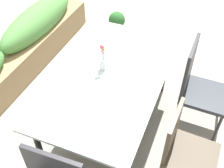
{
  "coord_description": "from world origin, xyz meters",
  "views": [
    {
      "loc": [
        -1.76,
        -0.75,
        2.38
      ],
      "look_at": [
        -0.01,
        -0.04,
        0.62
      ],
      "focal_mm": 44.3,
      "sensor_mm": 36.0,
      "label": 1
    }
  ],
  "objects_px": {
    "chair_near_left": "(184,149)",
    "potted_plant": "(117,26)",
    "dining_table": "(112,80)",
    "chair_near_right": "(198,85)",
    "planter_box": "(6,62)",
    "flower_vase": "(103,59)"
  },
  "relations": [
    {
      "from": "dining_table",
      "to": "chair_near_left",
      "type": "bearing_deg",
      "value": -116.21
    },
    {
      "from": "dining_table",
      "to": "flower_vase",
      "type": "distance_m",
      "value": 0.22
    },
    {
      "from": "chair_near_left",
      "to": "flower_vase",
      "type": "distance_m",
      "value": 1.04
    },
    {
      "from": "dining_table",
      "to": "potted_plant",
      "type": "xyz_separation_m",
      "value": [
        1.56,
        0.55,
        -0.43
      ]
    },
    {
      "from": "chair_near_left",
      "to": "planter_box",
      "type": "distance_m",
      "value": 2.28
    },
    {
      "from": "flower_vase",
      "to": "potted_plant",
      "type": "distance_m",
      "value": 1.69
    },
    {
      "from": "dining_table",
      "to": "chair_near_left",
      "type": "height_order",
      "value": "chair_near_left"
    },
    {
      "from": "chair_near_right",
      "to": "potted_plant",
      "type": "bearing_deg",
      "value": -130.31
    },
    {
      "from": "chair_near_left",
      "to": "potted_plant",
      "type": "bearing_deg",
      "value": -142.59
    },
    {
      "from": "planter_box",
      "to": "dining_table",
      "type": "bearing_deg",
      "value": -97.02
    },
    {
      "from": "chair_near_right",
      "to": "dining_table",
      "type": "bearing_deg",
      "value": -61.14
    },
    {
      "from": "planter_box",
      "to": "chair_near_right",
      "type": "bearing_deg",
      "value": -84.55
    },
    {
      "from": "chair_near_left",
      "to": "planter_box",
      "type": "height_order",
      "value": "chair_near_left"
    },
    {
      "from": "dining_table",
      "to": "chair_near_right",
      "type": "xyz_separation_m",
      "value": [
        0.39,
        -0.75,
        -0.14
      ]
    },
    {
      "from": "dining_table",
      "to": "flower_vase",
      "type": "relative_size",
      "value": 6.38
    },
    {
      "from": "potted_plant",
      "to": "chair_near_left",
      "type": "bearing_deg",
      "value": -145.7
    },
    {
      "from": "dining_table",
      "to": "planter_box",
      "type": "distance_m",
      "value": 1.49
    },
    {
      "from": "chair_near_right",
      "to": "flower_vase",
      "type": "distance_m",
      "value": 0.98
    },
    {
      "from": "chair_near_left",
      "to": "planter_box",
      "type": "bearing_deg",
      "value": -101.03
    },
    {
      "from": "chair_near_left",
      "to": "potted_plant",
      "type": "height_order",
      "value": "chair_near_left"
    },
    {
      "from": "dining_table",
      "to": "potted_plant",
      "type": "relative_size",
      "value": 3.69
    },
    {
      "from": "flower_vase",
      "to": "planter_box",
      "type": "distance_m",
      "value": 1.43
    }
  ]
}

